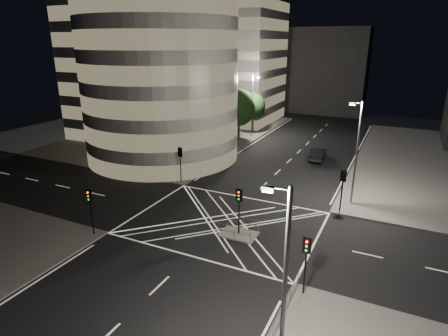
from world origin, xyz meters
The scene contains 23 objects.
ground centered at (0.00, 0.00, 0.00)m, with size 120.00×120.00×0.00m, color black.
sidewalk_far_left centered at (-29.00, 27.00, 0.07)m, with size 42.00×42.00×0.15m, color #5B5855.
central_island centered at (2.00, -1.50, 0.07)m, with size 3.00×2.00×0.15m, color slate.
office_tower_curved centered at (-20.74, 18.74, 12.65)m, with size 30.00×29.00×27.20m.
office_block_rear centered at (-22.00, 42.00, 11.15)m, with size 24.00×16.00×22.00m, color gray.
building_far_end centered at (-4.00, 58.00, 9.00)m, with size 18.00×8.00×18.00m, color black.
tree_a centered at (-10.50, 9.00, 4.30)m, with size 4.92×4.92×6.99m.
tree_b centered at (-10.50, 15.00, 5.40)m, with size 4.74×4.74×7.99m.
tree_c centered at (-10.50, 21.00, 4.99)m, with size 4.35×4.35×7.36m.
tree_d centered at (-10.50, 27.00, 5.32)m, with size 5.05×5.05×8.08m.
tree_e centered at (-10.50, 33.00, 4.65)m, with size 4.20×4.20×6.93m.
traffic_signal_fl centered at (-8.80, 6.80, 2.91)m, with size 0.55×0.22×4.00m.
traffic_signal_nl centered at (-8.80, -6.80, 2.91)m, with size 0.55×0.22×4.00m.
traffic_signal_fr centered at (8.80, 6.80, 2.91)m, with size 0.55×0.22×4.00m.
traffic_signal_nr centered at (8.80, -6.80, 2.91)m, with size 0.55×0.22×4.00m.
traffic_signal_island centered at (2.00, -1.50, 2.91)m, with size 0.55×0.22×4.00m.
street_lamp_left_near centered at (-9.44, 12.00, 5.54)m, with size 1.25×0.25×10.00m.
street_lamp_left_far centered at (-9.44, 30.00, 5.54)m, with size 1.25×0.25×10.00m.
street_lamp_right_far centered at (9.44, 9.00, 5.54)m, with size 1.25×0.25×10.00m.
street_lamp_right_near centered at (9.44, -14.00, 5.54)m, with size 1.25×0.25×10.00m.
railing_island_south centered at (2.00, -2.40, 0.70)m, with size 2.80×0.06×1.10m, color slate.
railing_island_north centered at (2.00, -0.60, 0.70)m, with size 2.80×0.06×1.10m, color slate.
sedan centered at (3.32, 22.12, 0.82)m, with size 1.74×4.99×1.64m, color black.
Camera 1 is at (12.94, -26.94, 15.38)m, focal length 30.00 mm.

